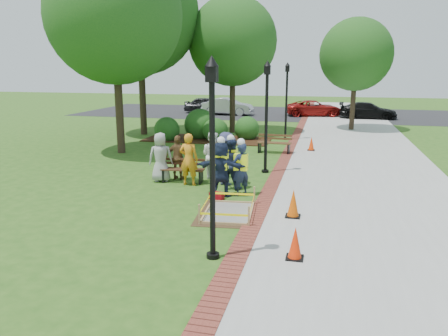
% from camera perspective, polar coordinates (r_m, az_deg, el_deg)
% --- Properties ---
extents(ground, '(100.00, 100.00, 0.00)m').
position_cam_1_polar(ground, '(12.67, -3.47, -5.50)').
color(ground, '#285116').
rests_on(ground, ground).
extents(sidewalk, '(6.00, 60.00, 0.02)m').
position_cam_1_polar(sidewalk, '(21.90, 17.03, 1.97)').
color(sidewalk, '#9E9E99').
rests_on(sidewalk, ground).
extents(brick_edging, '(0.50, 60.00, 0.03)m').
position_cam_1_polar(brick_edging, '(21.92, 8.53, 2.42)').
color(brick_edging, maroon).
rests_on(brick_edging, ground).
extents(mulch_bed, '(7.00, 3.00, 0.05)m').
position_cam_1_polar(mulch_bed, '(24.69, -2.12, 3.78)').
color(mulch_bed, '#381E0F').
rests_on(mulch_bed, ground).
extents(parking_lot, '(36.00, 12.00, 0.01)m').
position_cam_1_polar(parking_lot, '(38.85, 8.16, 7.07)').
color(parking_lot, black).
rests_on(parking_lot, ground).
extents(wet_concrete_pad, '(1.90, 2.45, 0.55)m').
position_cam_1_polar(wet_concrete_pad, '(12.28, 0.61, -4.94)').
color(wet_concrete_pad, '#47331E').
rests_on(wet_concrete_pad, ground).
extents(bench_near, '(1.56, 0.62, 0.83)m').
position_cam_1_polar(bench_near, '(15.63, -5.39, -0.91)').
color(bench_near, '#51321B').
rests_on(bench_near, ground).
extents(bench_far, '(1.65, 0.64, 0.87)m').
position_cam_1_polar(bench_far, '(20.92, 6.56, 2.71)').
color(bench_far, brown).
rests_on(bench_far, ground).
extents(cone_front, '(0.37, 0.37, 0.73)m').
position_cam_1_polar(cone_front, '(9.57, 9.27, -9.74)').
color(cone_front, black).
rests_on(cone_front, ground).
extents(cone_back, '(0.40, 0.40, 0.79)m').
position_cam_1_polar(cone_back, '(12.08, 9.03, -4.67)').
color(cone_back, black).
rests_on(cone_back, ground).
extents(cone_far, '(0.35, 0.35, 0.70)m').
position_cam_1_polar(cone_far, '(21.76, 11.34, 3.09)').
color(cone_far, black).
rests_on(cone_far, ground).
extents(toolbox, '(0.47, 0.33, 0.22)m').
position_cam_1_polar(toolbox, '(13.63, -0.96, -3.64)').
color(toolbox, maroon).
rests_on(toolbox, ground).
extents(lamp_near, '(0.28, 0.28, 4.26)m').
position_cam_1_polar(lamp_near, '(8.91, -1.55, 3.02)').
color(lamp_near, black).
rests_on(lamp_near, ground).
extents(lamp_mid, '(0.28, 0.28, 4.26)m').
position_cam_1_polar(lamp_mid, '(16.70, 5.57, 7.72)').
color(lamp_mid, black).
rests_on(lamp_mid, ground).
extents(lamp_far, '(0.28, 0.28, 4.26)m').
position_cam_1_polar(lamp_far, '(24.63, 8.18, 9.39)').
color(lamp_far, black).
rests_on(lamp_far, ground).
extents(tree_left, '(6.13, 6.13, 9.32)m').
position_cam_1_polar(tree_left, '(21.26, -14.15, 18.72)').
color(tree_left, '#3D2D1E').
rests_on(tree_left, ground).
extents(tree_back, '(5.32, 5.32, 8.16)m').
position_cam_1_polar(tree_back, '(27.17, 1.14, 16.20)').
color(tree_back, '#3D2D1E').
rests_on(tree_back, ground).
extents(tree_right, '(4.55, 4.55, 7.03)m').
position_cam_1_polar(tree_right, '(29.50, 16.87, 13.99)').
color(tree_right, '#3D2D1E').
rests_on(tree_right, ground).
extents(tree_far, '(6.88, 6.88, 10.38)m').
position_cam_1_polar(tree_far, '(26.94, -11.03, 19.08)').
color(tree_far, '#3D2D1E').
rests_on(tree_far, ground).
extents(shrub_a, '(1.42, 1.42, 1.42)m').
position_cam_1_polar(shrub_a, '(24.61, -7.43, 3.60)').
color(shrub_a, '#154919').
rests_on(shrub_a, ground).
extents(shrub_b, '(1.82, 1.82, 1.82)m').
position_cam_1_polar(shrub_b, '(25.23, -3.10, 3.92)').
color(shrub_b, '#154919').
rests_on(shrub_b, ground).
extents(shrub_c, '(1.37, 1.37, 1.37)m').
position_cam_1_polar(shrub_c, '(24.29, -1.16, 3.58)').
color(shrub_c, '#154919').
rests_on(shrub_c, ground).
extents(shrub_d, '(1.40, 1.40, 1.40)m').
position_cam_1_polar(shrub_d, '(24.87, 2.99, 3.79)').
color(shrub_d, '#154919').
rests_on(shrub_d, ground).
extents(shrub_e, '(1.04, 1.04, 1.04)m').
position_cam_1_polar(shrub_e, '(25.75, -0.66, 4.13)').
color(shrub_e, '#154919').
rests_on(shrub_e, ground).
extents(casual_person_a, '(0.65, 0.51, 1.77)m').
position_cam_1_polar(casual_person_a, '(15.70, -8.27, 1.40)').
color(casual_person_a, '#9A9A9A').
rests_on(casual_person_a, ground).
extents(casual_person_b, '(0.59, 0.38, 1.82)m').
position_cam_1_polar(casual_person_b, '(15.09, -4.62, 1.12)').
color(casual_person_b, orange).
rests_on(casual_person_b, ground).
extents(casual_person_c, '(0.66, 0.56, 1.74)m').
position_cam_1_polar(casual_person_c, '(15.93, -1.53, 1.66)').
color(casual_person_c, white).
rests_on(casual_person_c, ground).
extents(casual_person_d, '(0.53, 0.35, 1.62)m').
position_cam_1_polar(casual_person_d, '(15.90, -6.00, 1.34)').
color(casual_person_d, brown).
rests_on(casual_person_d, ground).
extents(casual_person_e, '(0.68, 0.55, 1.85)m').
position_cam_1_polar(casual_person_e, '(15.08, 0.27, 1.21)').
color(casual_person_e, '#2F3252').
rests_on(casual_person_e, ground).
extents(hivis_worker_a, '(0.57, 0.37, 1.92)m').
position_cam_1_polar(hivis_worker_a, '(13.75, -0.38, 0.15)').
color(hivis_worker_a, '#1A2A46').
rests_on(hivis_worker_a, ground).
extents(hivis_worker_b, '(0.62, 0.64, 1.85)m').
position_cam_1_polar(hivis_worker_b, '(13.83, 2.21, 0.09)').
color(hivis_worker_b, '#1B2C48').
rests_on(hivis_worker_b, ground).
extents(hivis_worker_c, '(0.61, 0.46, 1.85)m').
position_cam_1_polar(hivis_worker_c, '(14.59, 0.87, 0.79)').
color(hivis_worker_c, '#151938').
rests_on(hivis_worker_c, ground).
extents(parked_car_a, '(2.48, 4.85, 1.52)m').
position_cam_1_polar(parked_car_a, '(39.01, -2.14, 7.21)').
color(parked_car_a, '#242426').
rests_on(parked_car_a, ground).
extents(parked_car_b, '(2.24, 4.81, 1.55)m').
position_cam_1_polar(parked_car_b, '(37.35, 0.47, 6.95)').
color(parked_car_b, '#9C9CA0').
rests_on(parked_car_b, ground).
extents(parked_car_c, '(2.78, 4.60, 1.40)m').
position_cam_1_polar(parked_car_c, '(37.30, 11.65, 6.68)').
color(parked_car_c, maroon).
rests_on(parked_car_c, ground).
extents(parked_car_d, '(2.09, 4.35, 1.39)m').
position_cam_1_polar(parked_car_d, '(36.47, 18.21, 6.15)').
color(parked_car_d, black).
rests_on(parked_car_d, ground).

